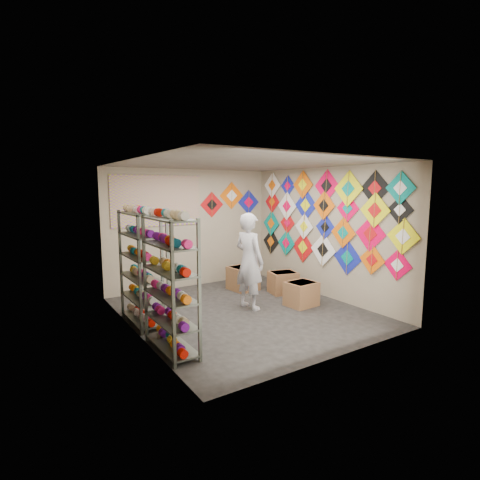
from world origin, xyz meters
TOP-DOWN VIEW (x-y plane):
  - ground at (0.00, 0.00)m, footprint 4.50×4.50m
  - room_walls at (0.00, 0.00)m, footprint 4.50×4.50m
  - shelf_rack_front at (-1.78, -0.85)m, footprint 0.40×1.10m
  - shelf_rack_back at (-1.78, 0.45)m, footprint 0.40×1.10m
  - string_spools at (-1.78, -0.20)m, footprint 0.12×2.36m
  - kite_wall_display at (1.98, -0.01)m, footprint 0.06×4.27m
  - back_wall_kites at (1.09, 2.24)m, footprint 1.66×0.02m
  - poster at (-0.80, 2.23)m, footprint 2.00×0.01m
  - shopkeeper at (0.20, 0.13)m, footprint 0.83×0.68m
  - carton_a at (1.14, -0.30)m, footprint 0.59×0.51m
  - carton_b at (1.40, 0.59)m, footprint 0.66×0.59m
  - carton_c at (0.82, 1.29)m, footprint 0.60×0.64m

SIDE VIEW (x-z plane):
  - ground at x=0.00m, z-range 0.00..0.00m
  - carton_b at x=1.40m, z-range 0.00..0.47m
  - carton_a at x=1.14m, z-range 0.00..0.47m
  - carton_c at x=0.82m, z-range 0.00..0.52m
  - shopkeeper at x=0.20m, z-range 0.00..1.82m
  - shelf_rack_front at x=-1.78m, z-range 0.00..1.90m
  - shelf_rack_back at x=-1.78m, z-range 0.00..1.90m
  - string_spools at x=-1.78m, z-range 0.99..1.11m
  - kite_wall_display at x=1.98m, z-range 0.60..2.69m
  - room_walls at x=0.00m, z-range -0.61..3.89m
  - back_wall_kites at x=1.09m, z-range 1.55..2.39m
  - poster at x=-0.80m, z-range 1.45..2.55m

